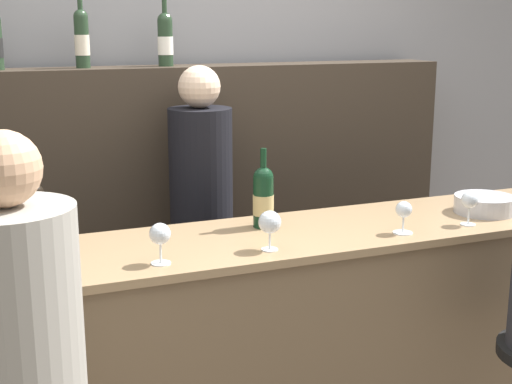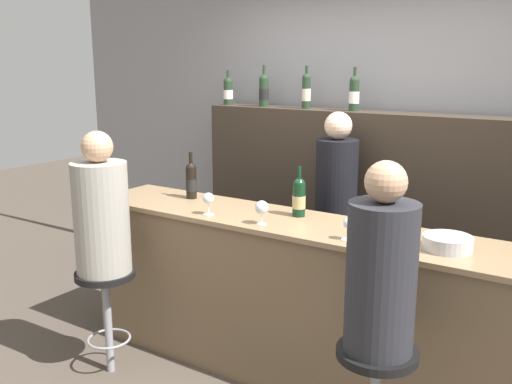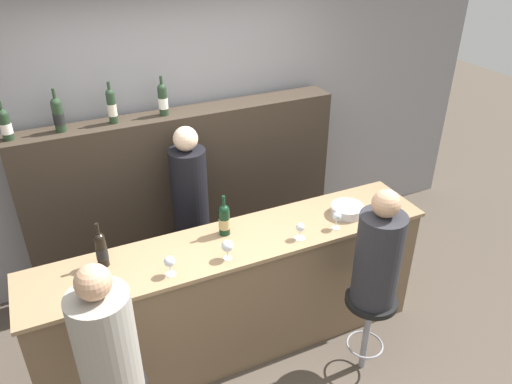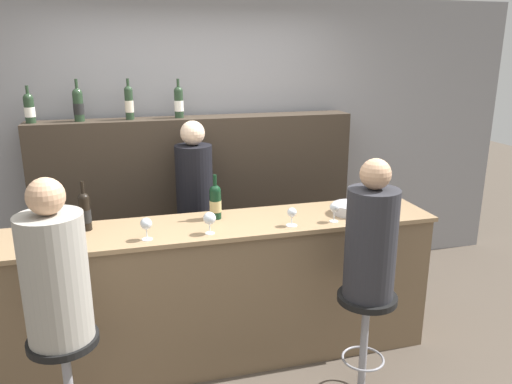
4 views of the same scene
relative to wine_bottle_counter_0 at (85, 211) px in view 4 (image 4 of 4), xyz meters
name	(u,v)px [view 4 (image 4 of 4)]	position (x,y,z in m)	size (l,w,h in m)	color
ground_plane	(234,377)	(0.89, -0.38, -1.15)	(16.00, 16.00, 0.00)	#4C4238
wall_back	(193,146)	(0.89, 1.24, 0.15)	(6.40, 0.05, 2.60)	gray
bar_counter	(225,291)	(0.89, -0.11, -0.64)	(2.94, 0.57, 1.02)	brown
back_bar_cabinet	(199,206)	(0.89, 1.01, -0.35)	(2.75, 0.28, 1.59)	#382D23
wine_bottle_counter_0	(85,211)	(0.00, 0.00, 0.00)	(0.08, 0.08, 0.33)	black
wine_bottle_counter_1	(215,201)	(0.85, 0.00, -0.01)	(0.08, 0.08, 0.31)	black
wine_bottle_backbar_0	(29,108)	(-0.41, 1.01, 0.56)	(0.08, 0.08, 0.29)	#233823
wine_bottle_backbar_1	(78,105)	(-0.05, 1.01, 0.58)	(0.08, 0.08, 0.33)	#233823
wine_bottle_backbar_2	(129,102)	(0.35, 1.01, 0.58)	(0.07, 0.07, 0.33)	#233823
wine_bottle_backbar_3	(179,102)	(0.75, 1.01, 0.57)	(0.08, 0.08, 0.32)	#233823
wine_glass_0	(146,224)	(0.37, -0.28, -0.03)	(0.07, 0.07, 0.14)	silver
wine_glass_1	(210,219)	(0.76, -0.28, -0.03)	(0.08, 0.08, 0.14)	silver
wine_glass_2	(292,213)	(1.31, -0.28, -0.04)	(0.08, 0.08, 0.13)	silver
wine_glass_3	(334,208)	(1.62, -0.28, -0.03)	(0.07, 0.07, 0.14)	silver
metal_bowl	(350,209)	(1.80, -0.15, -0.09)	(0.25, 0.25, 0.07)	#B7B7BC
bar_stool_left	(66,361)	(-0.12, -0.71, -0.62)	(0.37, 0.37, 0.68)	gray
guest_seated_left	(55,272)	(-0.12, -0.71, -0.09)	(0.34, 0.34, 0.88)	gray
bar_stool_right	(366,316)	(1.67, -0.71, -0.62)	(0.37, 0.37, 0.68)	gray
guest_seated_right	(371,238)	(1.67, -0.71, -0.09)	(0.31, 0.31, 0.87)	#28282D
bartender	(196,225)	(0.80, 0.64, -0.39)	(0.30, 0.30, 1.62)	black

